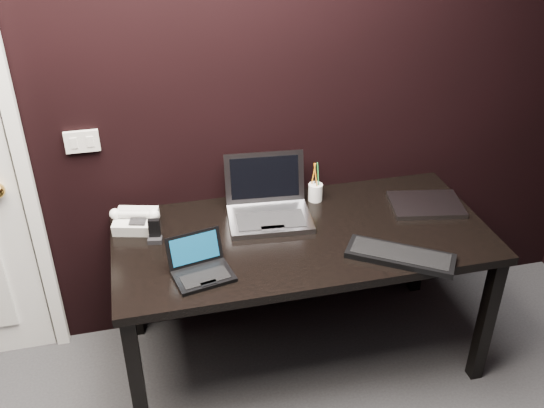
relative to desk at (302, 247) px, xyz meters
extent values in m
plane|color=black|center=(-0.30, 0.40, 0.64)|extent=(4.00, 0.00, 4.00)
cube|color=white|center=(-1.18, 0.37, 0.36)|extent=(0.06, 0.05, 2.11)
cube|color=silver|center=(-0.92, 0.39, 0.46)|extent=(0.15, 0.02, 0.10)
cube|color=silver|center=(-0.95, 0.38, 0.46)|extent=(0.03, 0.01, 0.05)
cube|color=silver|center=(-0.88, 0.38, 0.46)|extent=(0.03, 0.01, 0.05)
cube|color=black|center=(0.00, 0.00, 0.06)|extent=(1.70, 0.80, 0.04)
cube|color=black|center=(-0.80, -0.35, -0.31)|extent=(0.06, 0.06, 0.70)
cube|color=black|center=(0.80, -0.35, -0.31)|extent=(0.06, 0.06, 0.70)
cube|color=black|center=(-0.80, 0.35, -0.31)|extent=(0.06, 0.06, 0.70)
cube|color=black|center=(0.80, 0.35, -0.31)|extent=(0.06, 0.06, 0.70)
cube|color=black|center=(-0.48, -0.23, 0.09)|extent=(0.26, 0.21, 0.02)
cube|color=black|center=(-0.48, -0.25, 0.10)|extent=(0.21, 0.13, 0.00)
cube|color=black|center=(-0.47, -0.29, 0.10)|extent=(0.07, 0.04, 0.00)
cube|color=black|center=(-0.50, -0.13, 0.16)|extent=(0.24, 0.10, 0.13)
cube|color=navy|center=(-0.50, -0.13, 0.16)|extent=(0.20, 0.08, 0.11)
cube|color=gray|center=(-0.12, 0.13, 0.09)|extent=(0.40, 0.31, 0.03)
cube|color=black|center=(-0.12, 0.10, 0.11)|extent=(0.32, 0.18, 0.00)
cube|color=gray|center=(-0.13, 0.03, 0.11)|extent=(0.11, 0.05, 0.00)
cube|color=gray|center=(-0.11, 0.30, 0.22)|extent=(0.39, 0.11, 0.24)
cube|color=black|center=(-0.11, 0.29, 0.22)|extent=(0.33, 0.08, 0.19)
cube|color=black|center=(0.35, -0.29, 0.09)|extent=(0.46, 0.38, 0.03)
cube|color=black|center=(0.35, -0.29, 0.11)|extent=(0.41, 0.33, 0.00)
cube|color=gray|center=(0.65, 0.08, 0.09)|extent=(0.38, 0.30, 0.02)
cube|color=silver|center=(-0.73, 0.22, 0.11)|extent=(0.22, 0.21, 0.08)
cylinder|color=silver|center=(-0.73, 0.21, 0.16)|extent=(0.18, 0.08, 0.04)
sphere|color=white|center=(-0.82, 0.23, 0.16)|extent=(0.06, 0.06, 0.05)
sphere|color=white|center=(-0.65, 0.19, 0.16)|extent=(0.06, 0.06, 0.05)
cube|color=black|center=(-0.72, 0.17, 0.14)|extent=(0.08, 0.07, 0.01)
cube|color=black|center=(-0.65, 0.10, 0.13)|extent=(0.05, 0.03, 0.11)
cube|color=black|center=(-0.66, 0.08, 0.09)|extent=(0.07, 0.06, 0.02)
cylinder|color=white|center=(0.14, 0.27, 0.12)|extent=(0.08, 0.08, 0.09)
cylinder|color=orange|center=(0.13, 0.28, 0.22)|extent=(0.02, 0.02, 0.13)
cylinder|color=#238039|center=(0.15, 0.27, 0.22)|extent=(0.02, 0.02, 0.13)
cylinder|color=black|center=(0.14, 0.28, 0.22)|extent=(0.01, 0.01, 0.13)
cylinder|color=#C56912|center=(0.14, 0.26, 0.22)|extent=(0.02, 0.03, 0.13)
camera|label=1|loc=(-0.67, -2.20, 1.60)|focal=40.00mm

